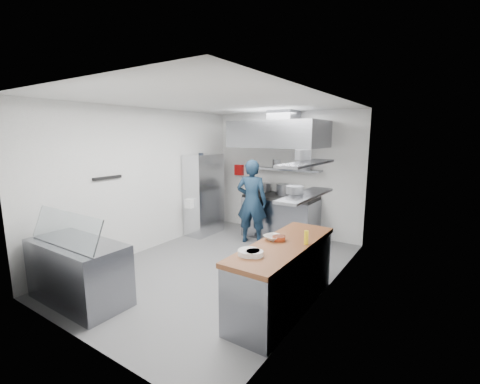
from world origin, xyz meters
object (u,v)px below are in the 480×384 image
Objects in this scene: gas_range at (281,218)px; chef at (252,202)px; display_case at (79,272)px; wire_rack at (204,194)px.

chef is at bearing -118.95° from gas_range.
display_case is (-1.05, -4.10, -0.03)m from gas_range.
gas_range is 1.07× the size of display_case.
gas_range is 0.86× the size of wire_rack.
gas_range is 0.90× the size of chef.
wire_rack reaches higher than chef.
gas_range is 1.84m from wire_rack.
gas_range is at bearing -136.07° from chef.
wire_rack is 1.23× the size of display_case.
display_case is at bearing -104.31° from gas_range.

